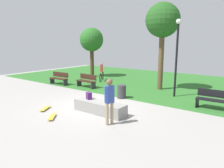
{
  "coord_description": "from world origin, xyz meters",
  "views": [
    {
      "loc": [
        6.86,
        -7.5,
        3.09
      ],
      "look_at": [
        1.02,
        0.24,
        1.18
      ],
      "focal_mm": 33.45,
      "sensor_mm": 36.0,
      "label": 1
    }
  ],
  "objects_px": {
    "trash_bin": "(122,92)",
    "concrete_ledge": "(100,107)",
    "lamp_post": "(177,51)",
    "park_bench_far_right": "(87,81)",
    "skateboard_spare": "(45,108)",
    "skater_performing_trick": "(109,98)",
    "cyclist_on_bicycle": "(102,73)",
    "tree_broad_elm": "(163,22)",
    "backpack_on_ledge": "(89,96)",
    "skateboard_by_ledge": "(52,117)",
    "park_bench_near_path": "(59,78)",
    "tree_tall_oak": "(92,40)",
    "park_bench_by_oak": "(214,99)"
  },
  "relations": [
    {
      "from": "skater_performing_trick",
      "to": "cyclist_on_bicycle",
      "type": "distance_m",
      "value": 9.63
    },
    {
      "from": "skateboard_spare",
      "to": "park_bench_by_oak",
      "type": "height_order",
      "value": "park_bench_by_oak"
    },
    {
      "from": "park_bench_near_path",
      "to": "lamp_post",
      "type": "height_order",
      "value": "lamp_post"
    },
    {
      "from": "concrete_ledge",
      "to": "skateboard_spare",
      "type": "relative_size",
      "value": 3.19
    },
    {
      "from": "skater_performing_trick",
      "to": "park_bench_by_oak",
      "type": "relative_size",
      "value": 1.11
    },
    {
      "from": "tree_broad_elm",
      "to": "trash_bin",
      "type": "relative_size",
      "value": 7.5
    },
    {
      "from": "skateboard_spare",
      "to": "park_bench_far_right",
      "type": "bearing_deg",
      "value": 112.23
    },
    {
      "from": "lamp_post",
      "to": "trash_bin",
      "type": "height_order",
      "value": "lamp_post"
    },
    {
      "from": "park_bench_far_right",
      "to": "park_bench_by_oak",
      "type": "height_order",
      "value": "same"
    },
    {
      "from": "cyclist_on_bicycle",
      "to": "skateboard_by_ledge",
      "type": "bearing_deg",
      "value": -63.37
    },
    {
      "from": "lamp_post",
      "to": "concrete_ledge",
      "type": "bearing_deg",
      "value": -108.11
    },
    {
      "from": "park_bench_by_oak",
      "to": "skateboard_by_ledge",
      "type": "bearing_deg",
      "value": -133.63
    },
    {
      "from": "tree_tall_oak",
      "to": "backpack_on_ledge",
      "type": "bearing_deg",
      "value": -48.46
    },
    {
      "from": "skateboard_spare",
      "to": "skater_performing_trick",
      "type": "bearing_deg",
      "value": 6.3
    },
    {
      "from": "backpack_on_ledge",
      "to": "skateboard_by_ledge",
      "type": "xyz_separation_m",
      "value": [
        -0.47,
        -1.76,
        -0.61
      ]
    },
    {
      "from": "skateboard_by_ledge",
      "to": "park_bench_near_path",
      "type": "distance_m",
      "value": 7.44
    },
    {
      "from": "skateboard_spare",
      "to": "park_bench_by_oak",
      "type": "relative_size",
      "value": 0.49
    },
    {
      "from": "skateboard_spare",
      "to": "cyclist_on_bicycle",
      "type": "xyz_separation_m",
      "value": [
        -2.87,
        7.58,
        0.57
      ]
    },
    {
      "from": "trash_bin",
      "to": "concrete_ledge",
      "type": "bearing_deg",
      "value": -76.16
    },
    {
      "from": "skateboard_by_ledge",
      "to": "tree_tall_oak",
      "type": "height_order",
      "value": "tree_tall_oak"
    },
    {
      "from": "skateboard_spare",
      "to": "lamp_post",
      "type": "relative_size",
      "value": 0.18
    },
    {
      "from": "concrete_ledge",
      "to": "park_bench_by_oak",
      "type": "xyz_separation_m",
      "value": [
        3.98,
        3.66,
        0.22
      ]
    },
    {
      "from": "lamp_post",
      "to": "park_bench_far_right",
      "type": "bearing_deg",
      "value": -168.46
    },
    {
      "from": "backpack_on_ledge",
      "to": "lamp_post",
      "type": "xyz_separation_m",
      "value": [
        2.28,
        4.84,
        1.98
      ]
    },
    {
      "from": "skateboard_by_ledge",
      "to": "park_bench_far_right",
      "type": "distance_m",
      "value": 6.27
    },
    {
      "from": "tree_broad_elm",
      "to": "trash_bin",
      "type": "xyz_separation_m",
      "value": [
        -0.75,
        -3.48,
        -4.05
      ]
    },
    {
      "from": "park_bench_by_oak",
      "to": "lamp_post",
      "type": "height_order",
      "value": "lamp_post"
    },
    {
      "from": "skateboard_by_ledge",
      "to": "cyclist_on_bicycle",
      "type": "distance_m",
      "value": 9.07
    },
    {
      "from": "skater_performing_trick",
      "to": "skateboard_by_ledge",
      "type": "height_order",
      "value": "skater_performing_trick"
    },
    {
      "from": "trash_bin",
      "to": "lamp_post",
      "type": "bearing_deg",
      "value": 43.88
    },
    {
      "from": "backpack_on_ledge",
      "to": "park_bench_by_oak",
      "type": "xyz_separation_m",
      "value": [
        4.66,
        3.62,
        -0.2
      ]
    },
    {
      "from": "backpack_on_ledge",
      "to": "tree_tall_oak",
      "type": "relative_size",
      "value": 0.07
    },
    {
      "from": "tree_tall_oak",
      "to": "park_bench_near_path",
      "type": "bearing_deg",
      "value": -82.12
    },
    {
      "from": "tree_broad_elm",
      "to": "cyclist_on_bicycle",
      "type": "bearing_deg",
      "value": 177.98
    },
    {
      "from": "park_bench_by_oak",
      "to": "lamp_post",
      "type": "distance_m",
      "value": 3.45
    },
    {
      "from": "park_bench_near_path",
      "to": "trash_bin",
      "type": "xyz_separation_m",
      "value": [
        6.06,
        -0.48,
        -0.11
      ]
    },
    {
      "from": "skateboard_spare",
      "to": "tree_tall_oak",
      "type": "xyz_separation_m",
      "value": [
        -5.0,
        8.75,
        3.26
      ]
    },
    {
      "from": "backpack_on_ledge",
      "to": "skateboard_spare",
      "type": "xyz_separation_m",
      "value": [
        -1.65,
        -1.24,
        -0.61
      ]
    },
    {
      "from": "skateboard_spare",
      "to": "concrete_ledge",
      "type": "bearing_deg",
      "value": 27.28
    },
    {
      "from": "concrete_ledge",
      "to": "skater_performing_trick",
      "type": "distance_m",
      "value": 1.65
    },
    {
      "from": "park_bench_near_path",
      "to": "park_bench_by_oak",
      "type": "relative_size",
      "value": 1.0
    },
    {
      "from": "skater_performing_trick",
      "to": "park_bench_far_right",
      "type": "xyz_separation_m",
      "value": [
        -5.52,
        4.48,
        -0.57
      ]
    },
    {
      "from": "backpack_on_ledge",
      "to": "tree_broad_elm",
      "type": "bearing_deg",
      "value": -72.22
    },
    {
      "from": "concrete_ledge",
      "to": "park_bench_by_oak",
      "type": "bearing_deg",
      "value": 42.62
    },
    {
      "from": "skateboard_spare",
      "to": "tree_tall_oak",
      "type": "bearing_deg",
      "value": 119.73
    },
    {
      "from": "park_bench_far_right",
      "to": "concrete_ledge",
      "type": "bearing_deg",
      "value": -40.28
    },
    {
      "from": "skateboard_by_ledge",
      "to": "park_bench_by_oak",
      "type": "bearing_deg",
      "value": 46.37
    },
    {
      "from": "park_bench_near_path",
      "to": "lamp_post",
      "type": "distance_m",
      "value": 8.77
    },
    {
      "from": "concrete_ledge",
      "to": "skater_performing_trick",
      "type": "xyz_separation_m",
      "value": [
        1.19,
        -0.82,
        0.8
      ]
    },
    {
      "from": "lamp_post",
      "to": "backpack_on_ledge",
      "type": "bearing_deg",
      "value": -115.19
    }
  ]
}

